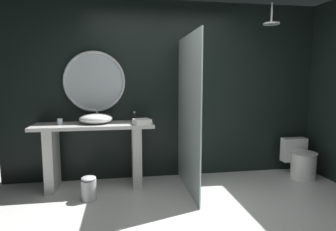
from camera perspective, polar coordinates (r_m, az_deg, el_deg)
back_wall_panel at (r=4.31m, az=0.15°, el=4.96°), size 4.80×0.10×2.60m
vanity_counter at (r=4.03m, az=-14.38°, el=-6.28°), size 1.59×0.53×0.88m
vessel_sink at (r=3.96m, az=-14.18°, el=-0.60°), size 0.45×0.37×0.19m
tumbler_cup at (r=4.01m, az=-20.76°, el=-1.15°), size 0.07×0.07×0.08m
soap_dispenser at (r=3.96m, az=-6.71°, el=-0.42°), size 0.05×0.05×0.16m
round_wall_mirror at (r=4.17m, az=-14.47°, el=6.58°), size 0.86×0.04×0.86m
shower_glass_panel at (r=3.72m, az=4.09°, el=0.20°), size 0.02×1.22×2.03m
rain_shower_head at (r=4.32m, az=19.93°, el=17.10°), size 0.22×0.22×0.29m
toilet at (r=4.81m, az=24.92°, el=-8.10°), size 0.38×0.53×0.56m
waste_bin at (r=3.73m, az=-15.52°, el=-13.77°), size 0.18×0.18×0.30m
folded_hand_towel at (r=3.79m, az=-5.20°, el=-1.25°), size 0.25×0.25×0.07m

